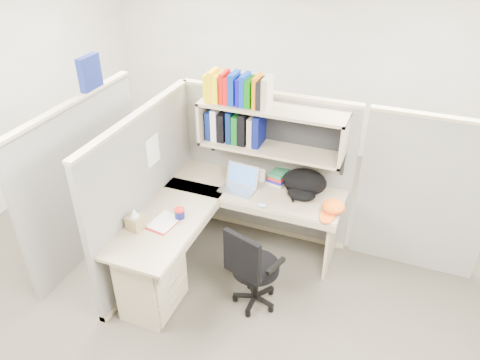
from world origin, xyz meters
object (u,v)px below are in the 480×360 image
at_px(snack_canister, 180,213).
at_px(task_chair, 253,279).
at_px(backpack, 304,184).
at_px(desk, 181,254).
at_px(laptop, 237,180).

xyz_separation_m(snack_canister, task_chair, (0.74, -0.09, -0.47)).
bearing_deg(backpack, desk, -146.46).
bearing_deg(backpack, task_chair, -115.98).
relative_size(laptop, snack_canister, 3.50).
xyz_separation_m(desk, snack_canister, (-0.07, 0.16, 0.34)).
distance_m(laptop, snack_canister, 0.69).
relative_size(laptop, task_chair, 0.38).
distance_m(desk, snack_canister, 0.38).
bearing_deg(desk, task_chair, 5.15).
xyz_separation_m(desk, backpack, (0.88, 0.91, 0.42)).
bearing_deg(task_chair, snack_canister, 172.73).
height_order(backpack, task_chair, backpack).
height_order(desk, task_chair, task_chair).
distance_m(backpack, task_chair, 1.03).
xyz_separation_m(laptop, backpack, (0.62, 0.15, 0.00)).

